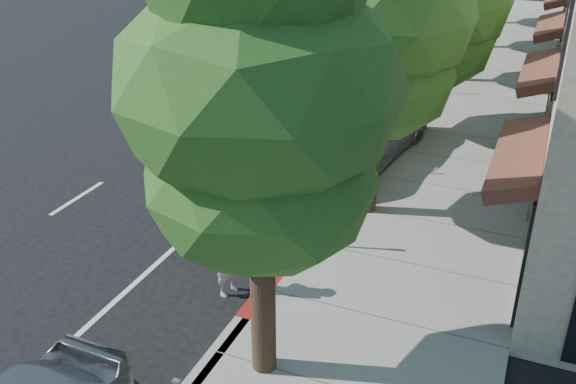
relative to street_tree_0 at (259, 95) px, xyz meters
The scene contains 14 objects.
ground 5.26m from the street_tree_0, 114.23° to the left, with size 120.00×120.00×0.00m, color black.
sidewalk 11.14m from the street_tree_0, 82.03° to the left, with size 4.60×56.00×0.15m, color gray.
curb 11.09m from the street_tree_0, 95.14° to the left, with size 0.30×56.00×0.15m, color #9E998E.
curb_red_segment 5.66m from the street_tree_0, 106.70° to the left, with size 0.32×4.00×0.15m, color maroon.
street_tree_0 is the anchor object (origin of this frame).
street_tree_1 6.00m from the street_tree_0, 90.00° to the left, with size 4.16×4.16×7.41m.
street_tree_2 12.02m from the street_tree_0, 90.00° to the left, with size 4.74×4.74×6.88m.
cyclist 4.67m from the street_tree_0, 131.43° to the left, with size 0.58×0.38×1.58m, color silver.
bicycle 5.82m from the street_tree_0, 133.91° to the left, with size 0.61×1.74×0.92m, color #181697.
silver_suv 9.83m from the street_tree_0, 98.95° to the left, with size 2.81×6.09×1.69m, color #BABBC0.
dark_sedan 12.04m from the street_tree_0, 103.98° to the left, with size 1.57×4.50×1.48m, color black.
white_pickup 18.72m from the street_tree_0, 96.55° to the left, with size 2.39×5.87×1.70m, color #BBBBBB.
dark_suv_far 30.25m from the street_tree_0, 95.91° to the left, with size 2.06×5.12×1.75m, color black.
pedestrian 9.78m from the street_tree_0, 69.99° to the left, with size 0.94×0.73×1.93m, color black.
Camera 1 is at (4.43, -9.43, 7.40)m, focal length 40.00 mm.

